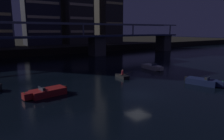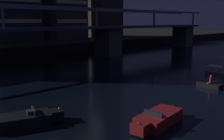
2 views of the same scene
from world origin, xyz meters
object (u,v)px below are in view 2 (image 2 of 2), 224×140
object	(u,v)px
speedboat_mid_center	(157,119)
dinghy_with_paddler	(210,85)
river_bridge	(47,38)
speedboat_near_center	(223,70)
speedboat_mid_right	(24,120)

from	to	relation	value
speedboat_mid_center	dinghy_with_paddler	size ratio (longest dim) A/B	1.96
river_bridge	dinghy_with_paddler	xyz separation A→B (m)	(3.52, -27.39, -3.98)
speedboat_near_center	dinghy_with_paddler	xyz separation A→B (m)	(-9.17, -2.67, -0.14)
river_bridge	speedboat_mid_right	world-z (taller)	river_bridge
speedboat_near_center	speedboat_mid_center	world-z (taller)	same
river_bridge	speedboat_mid_center	bearing A→B (deg)	-106.99
river_bridge	speedboat_near_center	xyz separation A→B (m)	(12.69, -24.72, -3.84)
speedboat_mid_center	speedboat_mid_right	bearing A→B (deg)	137.47
river_bridge	speedboat_mid_right	distance (m)	28.79
river_bridge	speedboat_near_center	size ratio (longest dim) A/B	17.37
river_bridge	dinghy_with_paddler	world-z (taller)	river_bridge
river_bridge	speedboat_mid_center	size ratio (longest dim) A/B	17.31
river_bridge	dinghy_with_paddler	size ratio (longest dim) A/B	33.94
river_bridge	speedboat_mid_right	bearing A→B (deg)	-123.70
speedboat_near_center	river_bridge	bearing A→B (deg)	117.17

